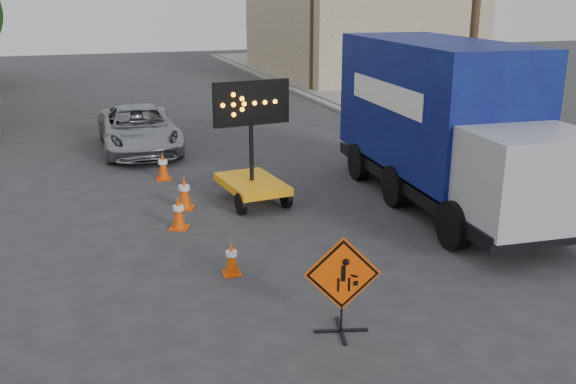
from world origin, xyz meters
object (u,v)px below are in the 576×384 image
construction_sign (342,283)px  box_truck (443,133)px  arrow_board (252,176)px  pickup_truck (139,129)px

construction_sign → box_truck: bearing=61.3°
arrow_board → box_truck: size_ratio=0.36×
construction_sign → arrow_board: size_ratio=0.52×
construction_sign → arrow_board: bearing=100.8°
arrow_board → construction_sign: bearing=-100.3°
construction_sign → box_truck: (4.72, 5.06, 0.93)m
box_truck → pickup_truck: bearing=132.3°
pickup_truck → box_truck: bearing=-51.0°
construction_sign → pickup_truck: (-1.64, 12.92, -0.11)m
construction_sign → box_truck: size_ratio=0.19×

